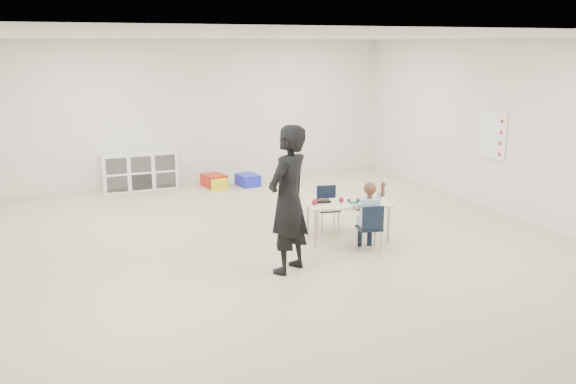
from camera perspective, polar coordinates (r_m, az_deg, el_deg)
name	(u,v)px	position (r m, az deg, el deg)	size (l,w,h in m)	color
room	(284,147)	(7.97, -0.40, 4.23)	(9.00, 9.02, 2.80)	beige
table	(348,221)	(8.68, 5.59, -2.68)	(1.27, 0.82, 0.54)	#F3E2C2
chair_near	(369,227)	(8.24, 7.61, -3.27)	(0.31, 0.29, 0.64)	black
chair_far	(328,208)	(9.10, 3.79, -1.54)	(0.31, 0.29, 0.64)	black
child	(370,214)	(8.19, 7.65, -2.03)	(0.43, 0.43, 1.02)	#BCDCFF
lunch_tray_near	(356,201)	(8.66, 6.42, -0.82)	(0.22, 0.16, 0.03)	black
lunch_tray_far	(322,201)	(8.61, 3.21, -0.84)	(0.22, 0.16, 0.03)	black
milk_carton	(353,201)	(8.53, 6.12, -0.80)	(0.07, 0.07, 0.10)	white
bread_roll	(372,201)	(8.59, 7.84, -0.86)	(0.09, 0.09, 0.07)	#B97D4B
apple_near	(341,200)	(8.61, 5.01, -0.73)	(0.07, 0.07, 0.07)	maroon
apple_far	(314,202)	(8.45, 2.47, -0.96)	(0.07, 0.07, 0.07)	maroon
cubby_shelf	(140,171)	(11.92, -13.71, 1.89)	(1.40, 0.40, 0.70)	white
rules_poster	(493,135)	(10.62, 18.63, 5.08)	(0.02, 0.60, 0.80)	white
adult	(288,200)	(7.27, 0.02, -0.73)	(0.66, 0.43, 1.80)	black
bin_red	(214,180)	(11.97, -6.95, 1.09)	(0.37, 0.48, 0.24)	#B02411
bin_yellow	(219,183)	(11.78, -6.48, 0.80)	(0.31, 0.40, 0.20)	yellow
bin_blue	(248,180)	(11.96, -3.79, 1.13)	(0.36, 0.46, 0.22)	#1B24CD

